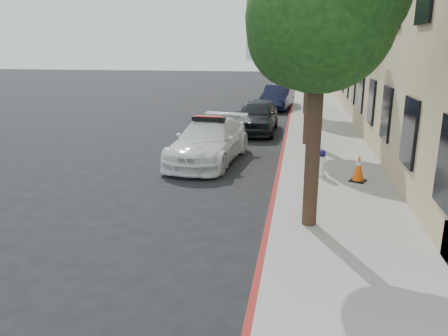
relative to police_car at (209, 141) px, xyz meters
name	(u,v)px	position (x,y,z in m)	size (l,w,h in m)	color
ground	(196,192)	(0.34, -3.28, -0.70)	(120.00, 120.00, 0.00)	black
sidewalk	(321,128)	(3.94, 6.72, -0.62)	(3.20, 50.00, 0.15)	gray
curb_strip	(288,127)	(2.40, 6.72, -0.62)	(0.12, 50.00, 0.15)	maroon
building	(432,22)	(9.54, 11.72, 4.30)	(8.00, 36.00, 10.00)	tan
tree_near	(322,16)	(3.27, -5.30, 3.58)	(2.92, 2.82, 5.62)	black
tree_mid	(313,34)	(3.27, 2.70, 3.46)	(2.77, 2.64, 5.43)	black
tree_far	(310,34)	(3.27, 10.70, 3.69)	(3.10, 3.00, 5.81)	black
police_car	(209,141)	(0.00, 0.00, 0.00)	(2.37, 4.93, 1.53)	white
parked_car_mid	(257,116)	(1.04, 5.49, 0.05)	(1.76, 4.36, 1.49)	black
parked_car_far	(278,97)	(1.54, 13.41, 0.04)	(1.55, 4.46, 1.47)	black
fire_hydrant	(321,163)	(3.61, -1.63, -0.17)	(0.33, 0.30, 0.77)	white
traffic_cone	(359,168)	(4.61, -1.99, -0.17)	(0.52, 0.52, 0.76)	black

